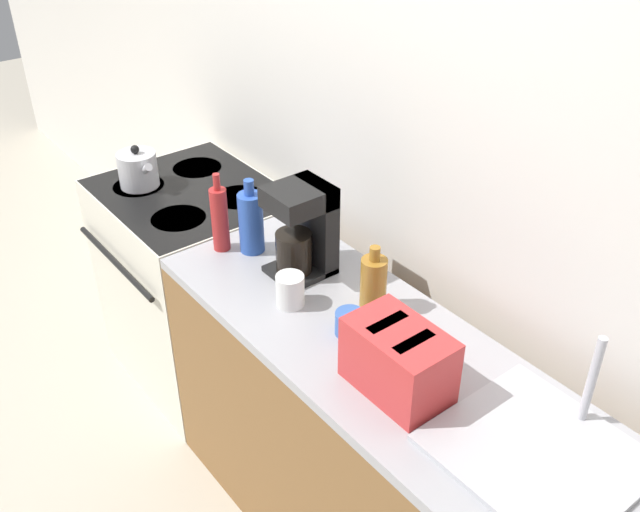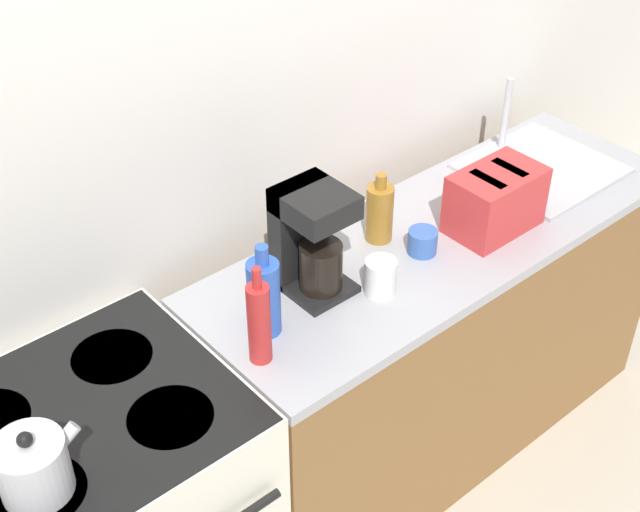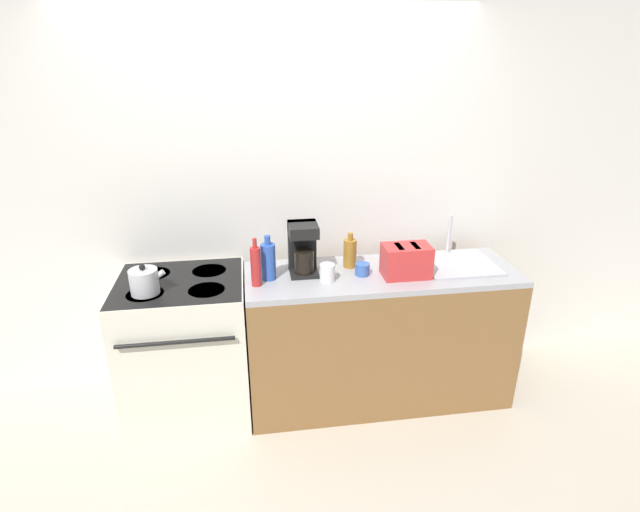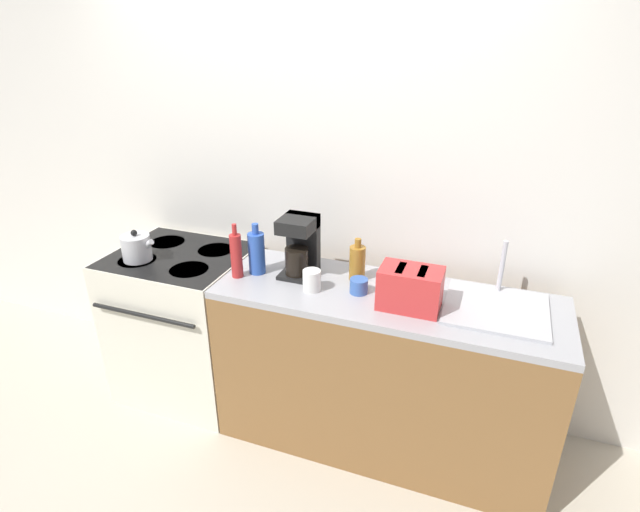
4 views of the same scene
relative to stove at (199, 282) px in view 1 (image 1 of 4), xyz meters
name	(u,v)px [view 1 (image 1 of 4)]	position (x,y,z in m)	size (l,w,h in m)	color
ground_plane	(217,481)	(0.64, -0.33, -0.48)	(12.00, 12.00, 0.00)	beige
wall_back	(365,135)	(0.64, 0.39, 0.82)	(8.00, 0.05, 2.60)	silver
stove	(199,282)	(0.00, 0.00, 0.00)	(0.77, 0.70, 0.94)	silver
counter_block	(380,461)	(1.26, -0.04, -0.01)	(1.72, 0.59, 0.94)	brown
kettle	(138,169)	(-0.17, -0.13, 0.53)	(0.20, 0.16, 0.18)	silver
toaster	(398,360)	(1.38, -0.12, 0.56)	(0.29, 0.18, 0.20)	red
coffee_maker	(305,228)	(0.76, 0.03, 0.62)	(0.18, 0.20, 0.32)	black
sink_tray	(540,449)	(1.77, 0.00, 0.47)	(0.47, 0.44, 0.28)	#B7B7BC
bottle_red	(220,218)	(0.47, -0.12, 0.58)	(0.06, 0.06, 0.30)	#B72828
bottle_blue	(251,222)	(0.54, -0.04, 0.57)	(0.09, 0.09, 0.28)	#2D56B7
bottle_amber	(373,283)	(1.07, 0.07, 0.55)	(0.08, 0.08, 0.23)	#9E6B23
cup_blue	(350,323)	(1.12, -0.07, 0.49)	(0.09, 0.09, 0.08)	#3860B2
cup_white	(290,290)	(0.89, -0.12, 0.51)	(0.09, 0.09, 0.11)	white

